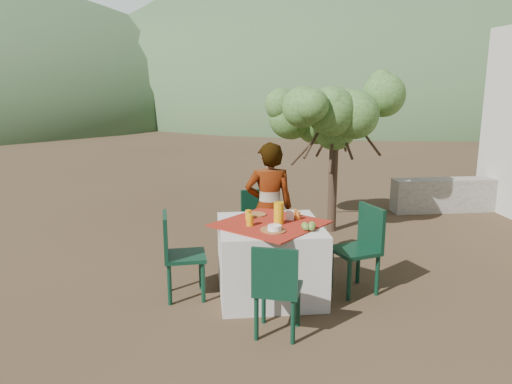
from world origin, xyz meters
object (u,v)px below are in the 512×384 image
at_px(person, 269,208).
at_px(juice_pitcher, 279,213).
at_px(chair_right, 361,245).
at_px(chair_left, 177,252).
at_px(shrub_tree, 338,122).
at_px(chair_far, 259,221).
at_px(table, 270,259).
at_px(chair_near, 277,287).

relative_size(person, juice_pitcher, 6.82).
bearing_deg(person, chair_right, 143.88).
bearing_deg(chair_left, shrub_tree, -49.87).
relative_size(chair_far, juice_pitcher, 3.88).
relative_size(person, shrub_tree, 0.75).
relative_size(chair_right, person, 0.61).
xyz_separation_m(chair_right, juice_pitcher, (-0.87, -0.02, 0.37)).
bearing_deg(shrub_tree, juice_pitcher, -118.47).
bearing_deg(chair_far, juice_pitcher, -97.75).
bearing_deg(chair_right, table, -107.52).
height_order(chair_right, person, person).
distance_m(chair_near, shrub_tree, 3.48).
height_order(chair_left, shrub_tree, shrub_tree).
height_order(chair_right, juice_pitcher, juice_pitcher).
distance_m(shrub_tree, juice_pitcher, 2.57).
bearing_deg(person, juice_pitcher, 91.90).
bearing_deg(table, chair_right, -0.82).
bearing_deg(juice_pitcher, table, 159.80).
bearing_deg(shrub_tree, chair_near, -113.67).
bearing_deg(table, chair_far, 89.39).
relative_size(table, chair_right, 1.44).
height_order(chair_far, chair_right, chair_right).
bearing_deg(chair_right, shrub_tree, 155.13).
distance_m(chair_near, juice_pitcher, 0.96).
distance_m(person, shrub_tree, 2.07).
bearing_deg(person, shrub_tree, -126.81).
relative_size(chair_near, shrub_tree, 0.42).
xyz_separation_m(chair_near, person, (0.15, 1.54, 0.28)).
relative_size(chair_far, chair_near, 1.02).
bearing_deg(chair_far, shrub_tree, 29.13).
height_order(chair_far, shrub_tree, shrub_tree).
relative_size(chair_near, chair_left, 0.95).
height_order(table, chair_near, chair_near).
distance_m(chair_far, chair_near, 1.96).
relative_size(chair_left, shrub_tree, 0.44).
bearing_deg(chair_left, person, -61.67).
height_order(chair_near, person, person).
xyz_separation_m(person, juice_pitcher, (0.00, -0.69, 0.12)).
bearing_deg(shrub_tree, chair_far, -139.49).
height_order(table, juice_pitcher, juice_pitcher).
bearing_deg(chair_right, juice_pitcher, -105.62).
bearing_deg(juice_pitcher, chair_right, 1.08).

